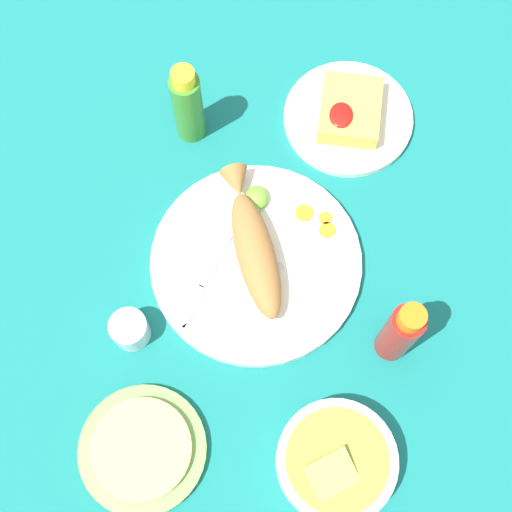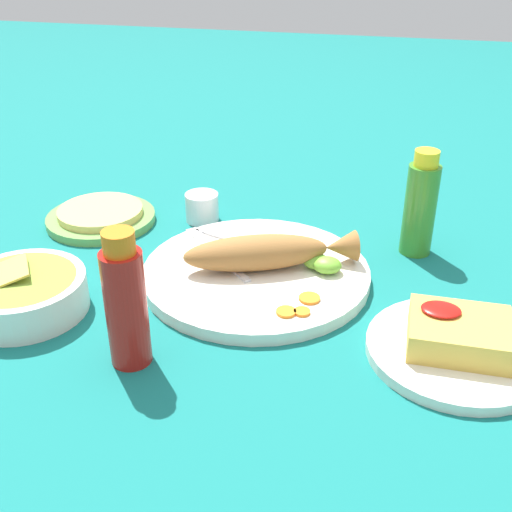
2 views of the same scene
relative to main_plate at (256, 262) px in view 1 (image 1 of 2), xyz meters
name	(u,v)px [view 1 (image 1 of 2)]	position (x,y,z in m)	size (l,w,h in m)	color
ground_plane	(256,264)	(0.00, 0.00, -0.01)	(4.00, 4.00, 0.00)	#146B66
main_plate	(256,262)	(0.00, 0.00, 0.00)	(0.33, 0.33, 0.02)	white
fried_fish	(253,245)	(-0.02, -0.01, 0.03)	(0.25, 0.14, 0.05)	#996633
fork_near	(225,303)	(0.08, -0.04, 0.01)	(0.14, 0.14, 0.00)	silver
fork_far	(204,281)	(0.04, -0.07, 0.01)	(0.18, 0.07, 0.00)	silver
carrot_slice_near	(327,230)	(-0.06, 0.10, 0.01)	(0.03, 0.03, 0.00)	orange
carrot_slice_mid	(304,213)	(-0.09, 0.06, 0.01)	(0.03, 0.03, 0.00)	orange
carrot_slice_far	(325,218)	(-0.08, 0.10, 0.01)	(0.02, 0.02, 0.00)	orange
lime_wedge_main	(257,198)	(-0.10, -0.01, 0.02)	(0.04, 0.04, 0.02)	#6BB233
lime_wedge_side	(250,207)	(-0.08, -0.02, 0.02)	(0.04, 0.03, 0.02)	#6BB233
hot_sauce_bottle_red	(400,332)	(0.10, 0.22, 0.07)	(0.05, 0.05, 0.17)	#B21914
hot_sauce_bottle_green	(188,105)	(-0.22, -0.14, 0.07)	(0.05, 0.05, 0.17)	#3D8428
salt_cup	(130,330)	(0.14, -0.17, 0.01)	(0.06, 0.06, 0.05)	silver
side_plate_fries	(348,118)	(-0.28, 0.12, 0.00)	(0.22, 0.22, 0.01)	white
fries_pile	(350,110)	(-0.28, 0.12, 0.02)	(0.12, 0.10, 0.04)	gold
guacamole_bowl	(336,461)	(0.28, 0.15, 0.02)	(0.17, 0.17, 0.06)	white
tortilla_plate	(143,450)	(0.30, -0.12, 0.00)	(0.18, 0.18, 0.01)	#6B9E4C
tortilla_stack	(141,449)	(0.30, -0.12, 0.01)	(0.14, 0.14, 0.01)	#E0C666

